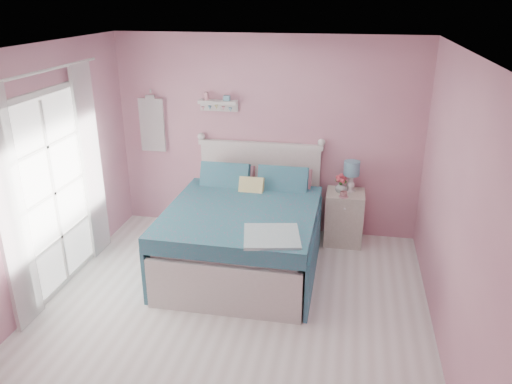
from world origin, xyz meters
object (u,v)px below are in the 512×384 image
(bed, at_px, (244,233))
(table_lamp, at_px, (352,171))
(teacup, at_px, (344,194))
(nightstand, at_px, (344,217))
(vase, at_px, (341,187))

(bed, relative_size, table_lamp, 5.33)
(table_lamp, relative_size, teacup, 4.46)
(bed, bearing_deg, teacup, 30.94)
(nightstand, height_order, teacup, teacup)
(bed, relative_size, teacup, 23.77)
(table_lamp, bearing_deg, teacup, -109.86)
(teacup, bearing_deg, table_lamp, 70.14)
(table_lamp, height_order, vase, table_lamp)
(bed, bearing_deg, vase, 37.70)
(vase, bearing_deg, nightstand, -0.30)
(bed, distance_m, vase, 1.39)
(vase, bearing_deg, teacup, -73.81)
(teacup, bearing_deg, nightstand, 81.05)
(table_lamp, bearing_deg, nightstand, -132.78)
(bed, xyz_separation_m, nightstand, (1.15, 0.81, -0.06))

